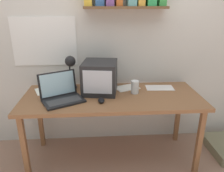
{
  "coord_description": "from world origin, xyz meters",
  "views": [
    {
      "loc": [
        -0.13,
        -1.95,
        1.57
      ],
      "look_at": [
        0.0,
        0.0,
        0.83
      ],
      "focal_mm": 35.0,
      "sensor_mm": 36.0,
      "label": 1
    }
  ],
  "objects_px": {
    "loose_paper_near_laptop": "(160,88)",
    "loose_paper_near_monitor": "(127,88)",
    "open_notebook": "(49,90)",
    "juice_glass": "(135,88)",
    "laptop": "(61,93)",
    "corner_desk": "(112,101)",
    "desk_lamp": "(70,66)",
    "crt_monitor": "(100,77)",
    "computer_mouse": "(101,100)"
  },
  "relations": [
    {
      "from": "desk_lamp",
      "to": "loose_paper_near_monitor",
      "type": "height_order",
      "value": "desk_lamp"
    },
    {
      "from": "loose_paper_near_monitor",
      "to": "loose_paper_near_laptop",
      "type": "bearing_deg",
      "value": -4.28
    },
    {
      "from": "open_notebook",
      "to": "juice_glass",
      "type": "bearing_deg",
      "value": -8.41
    },
    {
      "from": "juice_glass",
      "to": "computer_mouse",
      "type": "distance_m",
      "value": 0.39
    },
    {
      "from": "laptop",
      "to": "loose_paper_near_monitor",
      "type": "xyz_separation_m",
      "value": [
        0.65,
        0.26,
        -0.06
      ]
    },
    {
      "from": "loose_paper_near_laptop",
      "to": "crt_monitor",
      "type": "bearing_deg",
      "value": -174.81
    },
    {
      "from": "corner_desk",
      "to": "loose_paper_near_laptop",
      "type": "height_order",
      "value": "loose_paper_near_laptop"
    },
    {
      "from": "corner_desk",
      "to": "open_notebook",
      "type": "xyz_separation_m",
      "value": [
        -0.64,
        0.18,
        0.06
      ]
    },
    {
      "from": "laptop",
      "to": "juice_glass",
      "type": "bearing_deg",
      "value": -18.18
    },
    {
      "from": "loose_paper_near_laptop",
      "to": "laptop",
      "type": "bearing_deg",
      "value": -166.61
    },
    {
      "from": "desk_lamp",
      "to": "juice_glass",
      "type": "height_order",
      "value": "desk_lamp"
    },
    {
      "from": "desk_lamp",
      "to": "loose_paper_near_laptop",
      "type": "xyz_separation_m",
      "value": [
        0.92,
        -0.01,
        -0.25
      ]
    },
    {
      "from": "laptop",
      "to": "computer_mouse",
      "type": "distance_m",
      "value": 0.38
    },
    {
      "from": "corner_desk",
      "to": "loose_paper_near_monitor",
      "type": "height_order",
      "value": "loose_paper_near_monitor"
    },
    {
      "from": "crt_monitor",
      "to": "corner_desk",
      "type": "bearing_deg",
      "value": -37.52
    },
    {
      "from": "laptop",
      "to": "open_notebook",
      "type": "height_order",
      "value": "laptop"
    },
    {
      "from": "laptop",
      "to": "corner_desk",
      "type": "bearing_deg",
      "value": -19.84
    },
    {
      "from": "computer_mouse",
      "to": "open_notebook",
      "type": "relative_size",
      "value": 0.35
    },
    {
      "from": "crt_monitor",
      "to": "open_notebook",
      "type": "height_order",
      "value": "crt_monitor"
    },
    {
      "from": "laptop",
      "to": "loose_paper_near_monitor",
      "type": "distance_m",
      "value": 0.7
    },
    {
      "from": "corner_desk",
      "to": "loose_paper_near_monitor",
      "type": "xyz_separation_m",
      "value": [
        0.17,
        0.2,
        0.06
      ]
    },
    {
      "from": "laptop",
      "to": "loose_paper_near_monitor",
      "type": "bearing_deg",
      "value": -5.38
    },
    {
      "from": "laptop",
      "to": "loose_paper_near_laptop",
      "type": "bearing_deg",
      "value": -14.08
    },
    {
      "from": "loose_paper_near_laptop",
      "to": "corner_desk",
      "type": "bearing_deg",
      "value": -161.55
    },
    {
      "from": "juice_glass",
      "to": "loose_paper_near_monitor",
      "type": "height_order",
      "value": "juice_glass"
    },
    {
      "from": "crt_monitor",
      "to": "desk_lamp",
      "type": "height_order",
      "value": "desk_lamp"
    },
    {
      "from": "open_notebook",
      "to": "corner_desk",
      "type": "bearing_deg",
      "value": -15.73
    },
    {
      "from": "crt_monitor",
      "to": "open_notebook",
      "type": "bearing_deg",
      "value": -178.91
    },
    {
      "from": "crt_monitor",
      "to": "loose_paper_near_monitor",
      "type": "xyz_separation_m",
      "value": [
        0.28,
        0.08,
        -0.15
      ]
    },
    {
      "from": "loose_paper_near_monitor",
      "to": "open_notebook",
      "type": "distance_m",
      "value": 0.82
    },
    {
      "from": "corner_desk",
      "to": "computer_mouse",
      "type": "relative_size",
      "value": 15.83
    },
    {
      "from": "open_notebook",
      "to": "crt_monitor",
      "type": "bearing_deg",
      "value": -7.07
    },
    {
      "from": "desk_lamp",
      "to": "corner_desk",
      "type": "bearing_deg",
      "value": -40.92
    },
    {
      "from": "desk_lamp",
      "to": "open_notebook",
      "type": "distance_m",
      "value": 0.35
    },
    {
      "from": "crt_monitor",
      "to": "loose_paper_near_laptop",
      "type": "relative_size",
      "value": 1.33
    },
    {
      "from": "crt_monitor",
      "to": "loose_paper_near_laptop",
      "type": "height_order",
      "value": "crt_monitor"
    },
    {
      "from": "loose_paper_near_monitor",
      "to": "computer_mouse",
      "type": "bearing_deg",
      "value": -129.38
    },
    {
      "from": "corner_desk",
      "to": "juice_glass",
      "type": "xyz_separation_m",
      "value": [
        0.23,
        0.05,
        0.12
      ]
    },
    {
      "from": "loose_paper_near_laptop",
      "to": "computer_mouse",
      "type": "bearing_deg",
      "value": -153.46
    },
    {
      "from": "laptop",
      "to": "open_notebook",
      "type": "xyz_separation_m",
      "value": [
        -0.17,
        0.25,
        -0.06
      ]
    },
    {
      "from": "juice_glass",
      "to": "loose_paper_near_laptop",
      "type": "height_order",
      "value": "juice_glass"
    },
    {
      "from": "crt_monitor",
      "to": "open_notebook",
      "type": "xyz_separation_m",
      "value": [
        -0.53,
        0.07,
        -0.15
      ]
    },
    {
      "from": "corner_desk",
      "to": "crt_monitor",
      "type": "height_order",
      "value": "crt_monitor"
    },
    {
      "from": "loose_paper_near_monitor",
      "to": "open_notebook",
      "type": "bearing_deg",
      "value": -178.79
    },
    {
      "from": "corner_desk",
      "to": "computer_mouse",
      "type": "xyz_separation_m",
      "value": [
        -0.11,
        -0.14,
        0.08
      ]
    },
    {
      "from": "corner_desk",
      "to": "desk_lamp",
      "type": "height_order",
      "value": "desk_lamp"
    },
    {
      "from": "computer_mouse",
      "to": "laptop",
      "type": "bearing_deg",
      "value": 168.5
    },
    {
      "from": "juice_glass",
      "to": "open_notebook",
      "type": "xyz_separation_m",
      "value": [
        -0.88,
        0.13,
        -0.06
      ]
    },
    {
      "from": "corner_desk",
      "to": "open_notebook",
      "type": "distance_m",
      "value": 0.67
    },
    {
      "from": "loose_paper_near_laptop",
      "to": "loose_paper_near_monitor",
      "type": "bearing_deg",
      "value": 175.72
    }
  ]
}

